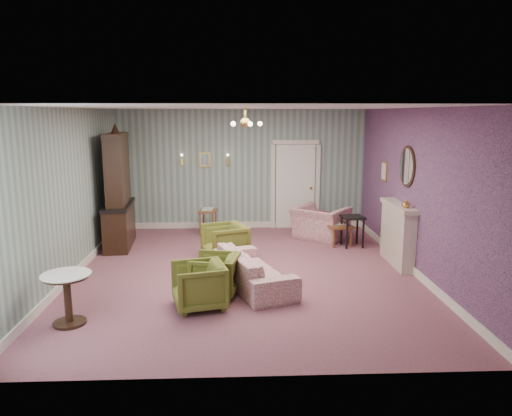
{
  "coord_description": "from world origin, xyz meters",
  "views": [
    {
      "loc": [
        -0.18,
        -8.32,
        2.81
      ],
      "look_at": [
        0.2,
        0.4,
        1.1
      ],
      "focal_mm": 34.13,
      "sensor_mm": 36.0,
      "label": 1
    }
  ],
  "objects_px": {
    "olive_chair_a": "(199,283)",
    "coffee_table": "(335,233)",
    "side_table_black": "(352,231)",
    "dresser": "(117,187)",
    "pedestal_table": "(68,299)",
    "wingback_chair": "(320,217)",
    "olive_chair_b": "(215,273)",
    "sofa_chintz": "(254,263)",
    "fireplace": "(398,234)",
    "olive_chair_c": "(225,241)"
  },
  "relations": [
    {
      "from": "dresser",
      "to": "pedestal_table",
      "type": "distance_m",
      "value": 4.06
    },
    {
      "from": "fireplace",
      "to": "coffee_table",
      "type": "bearing_deg",
      "value": 118.72
    },
    {
      "from": "olive_chair_b",
      "to": "coffee_table",
      "type": "relative_size",
      "value": 0.8
    },
    {
      "from": "wingback_chair",
      "to": "coffee_table",
      "type": "relative_size",
      "value": 1.26
    },
    {
      "from": "dresser",
      "to": "fireplace",
      "type": "height_order",
      "value": "dresser"
    },
    {
      "from": "dresser",
      "to": "pedestal_table",
      "type": "height_order",
      "value": "dresser"
    },
    {
      "from": "olive_chair_a",
      "to": "wingback_chair",
      "type": "xyz_separation_m",
      "value": [
        2.46,
        3.89,
        0.12
      ]
    },
    {
      "from": "sofa_chintz",
      "to": "side_table_black",
      "type": "bearing_deg",
      "value": -62.87
    },
    {
      "from": "olive_chair_a",
      "to": "coffee_table",
      "type": "distance_m",
      "value": 4.45
    },
    {
      "from": "olive_chair_a",
      "to": "pedestal_table",
      "type": "bearing_deg",
      "value": -88.23
    },
    {
      "from": "olive_chair_b",
      "to": "sofa_chintz",
      "type": "height_order",
      "value": "sofa_chintz"
    },
    {
      "from": "olive_chair_a",
      "to": "side_table_black",
      "type": "relative_size",
      "value": 1.11
    },
    {
      "from": "olive_chair_a",
      "to": "fireplace",
      "type": "height_order",
      "value": "fireplace"
    },
    {
      "from": "pedestal_table",
      "to": "coffee_table",
      "type": "bearing_deg",
      "value": 42.06
    },
    {
      "from": "olive_chair_b",
      "to": "coffee_table",
      "type": "height_order",
      "value": "olive_chair_b"
    },
    {
      "from": "dresser",
      "to": "fireplace",
      "type": "relative_size",
      "value": 1.82
    },
    {
      "from": "olive_chair_a",
      "to": "coffee_table",
      "type": "relative_size",
      "value": 0.83
    },
    {
      "from": "fireplace",
      "to": "olive_chair_b",
      "type": "bearing_deg",
      "value": -156.96
    },
    {
      "from": "side_table_black",
      "to": "pedestal_table",
      "type": "relative_size",
      "value": 0.93
    },
    {
      "from": "side_table_black",
      "to": "fireplace",
      "type": "bearing_deg",
      "value": -65.79
    },
    {
      "from": "wingback_chair",
      "to": "fireplace",
      "type": "xyz_separation_m",
      "value": [
        1.12,
        -1.94,
        0.09
      ]
    },
    {
      "from": "fireplace",
      "to": "side_table_black",
      "type": "xyz_separation_m",
      "value": [
        -0.55,
        1.23,
        -0.25
      ]
    },
    {
      "from": "dresser",
      "to": "olive_chair_b",
      "type": "bearing_deg",
      "value": -58.77
    },
    {
      "from": "sofa_chintz",
      "to": "side_table_black",
      "type": "height_order",
      "value": "sofa_chintz"
    },
    {
      "from": "fireplace",
      "to": "side_table_black",
      "type": "bearing_deg",
      "value": 114.21
    },
    {
      "from": "coffee_table",
      "to": "fireplace",
      "type": "bearing_deg",
      "value": -61.28
    },
    {
      "from": "sofa_chintz",
      "to": "wingback_chair",
      "type": "bearing_deg",
      "value": -47.7
    },
    {
      "from": "coffee_table",
      "to": "side_table_black",
      "type": "height_order",
      "value": "side_table_black"
    },
    {
      "from": "olive_chair_a",
      "to": "olive_chair_b",
      "type": "relative_size",
      "value": 1.04
    },
    {
      "from": "olive_chair_c",
      "to": "sofa_chintz",
      "type": "height_order",
      "value": "same"
    },
    {
      "from": "olive_chair_a",
      "to": "dresser",
      "type": "relative_size",
      "value": 0.29
    },
    {
      "from": "wingback_chair",
      "to": "pedestal_table",
      "type": "height_order",
      "value": "wingback_chair"
    },
    {
      "from": "sofa_chintz",
      "to": "pedestal_table",
      "type": "xyz_separation_m",
      "value": [
        -2.55,
        -1.39,
        -0.03
      ]
    },
    {
      "from": "olive_chair_b",
      "to": "sofa_chintz",
      "type": "xyz_separation_m",
      "value": [
        0.62,
        0.36,
        0.03
      ]
    },
    {
      "from": "olive_chair_c",
      "to": "pedestal_table",
      "type": "relative_size",
      "value": 1.09
    },
    {
      "from": "sofa_chintz",
      "to": "fireplace",
      "type": "relative_size",
      "value": 1.42
    },
    {
      "from": "sofa_chintz",
      "to": "wingback_chair",
      "type": "distance_m",
      "value": 3.42
    },
    {
      "from": "wingback_chair",
      "to": "pedestal_table",
      "type": "xyz_separation_m",
      "value": [
        -4.18,
        -4.39,
        -0.13
      ]
    },
    {
      "from": "olive_chair_c",
      "to": "fireplace",
      "type": "bearing_deg",
      "value": 61.92
    },
    {
      "from": "sofa_chintz",
      "to": "wingback_chair",
      "type": "xyz_separation_m",
      "value": [
        1.63,
        3.0,
        0.1
      ]
    },
    {
      "from": "dresser",
      "to": "coffee_table",
      "type": "relative_size",
      "value": 2.86
    },
    {
      "from": "dresser",
      "to": "fireplace",
      "type": "bearing_deg",
      "value": -20.13
    },
    {
      "from": "wingback_chair",
      "to": "olive_chair_b",
      "type": "bearing_deg",
      "value": 95.6
    },
    {
      "from": "sofa_chintz",
      "to": "fireplace",
      "type": "bearing_deg",
      "value": -88.02
    },
    {
      "from": "wingback_chair",
      "to": "side_table_black",
      "type": "relative_size",
      "value": 1.68
    },
    {
      "from": "olive_chair_b",
      "to": "pedestal_table",
      "type": "bearing_deg",
      "value": -50.76
    },
    {
      "from": "side_table_black",
      "to": "wingback_chair",
      "type": "bearing_deg",
      "value": 128.84
    },
    {
      "from": "wingback_chair",
      "to": "pedestal_table",
      "type": "relative_size",
      "value": 1.56
    },
    {
      "from": "coffee_table",
      "to": "wingback_chair",
      "type": "bearing_deg",
      "value": 125.15
    },
    {
      "from": "pedestal_table",
      "to": "sofa_chintz",
      "type": "bearing_deg",
      "value": 28.53
    }
  ]
}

